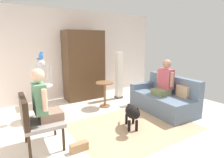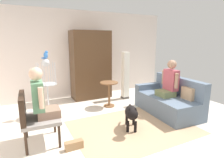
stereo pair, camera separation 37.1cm
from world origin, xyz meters
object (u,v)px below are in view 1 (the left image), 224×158
at_px(couch, 164,99).
at_px(person_on_couch, 165,80).
at_px(bird_cage_stand, 43,87).
at_px(column_lamp, 119,76).
at_px(armoire_cabinet, 84,65).
at_px(round_end_table, 105,91).
at_px(dog, 132,113).
at_px(person_on_armchair, 43,100).
at_px(parrot, 41,56).
at_px(handbag, 79,147).
at_px(armchair, 34,118).

relative_size(couch, person_on_couch, 1.93).
relative_size(bird_cage_stand, column_lamp, 0.95).
height_order(couch, armoire_cabinet, armoire_cabinet).
height_order(round_end_table, dog, round_end_table).
bearing_deg(bird_cage_stand, person_on_armchair, -102.51).
distance_m(column_lamp, armoire_cabinet, 1.10).
xyz_separation_m(parrot, handbag, (0.12, -1.66, -1.37)).
bearing_deg(armchair, parrot, 70.18).
xyz_separation_m(column_lamp, armoire_cabinet, (-0.88, 0.58, 0.32)).
height_order(armchair, round_end_table, armchair).
height_order(column_lamp, handbag, column_lamp).
bearing_deg(dog, armoire_cabinet, 88.14).
distance_m(person_on_couch, round_end_table, 1.57).
distance_m(armchair, column_lamp, 3.12).
distance_m(dog, armoire_cabinet, 2.51).
bearing_deg(bird_cage_stand, round_end_table, -3.70).
bearing_deg(parrot, handbag, -85.72).
bearing_deg(armoire_cabinet, handbag, -116.56).
relative_size(person_on_armchair, column_lamp, 0.61).
height_order(person_on_armchair, handbag, person_on_armchair).
relative_size(person_on_couch, handbag, 2.93).
relative_size(parrot, handbag, 0.61).
distance_m(round_end_table, parrot, 1.83).
distance_m(person_on_couch, dog, 1.43).
height_order(round_end_table, handbag, round_end_table).
xyz_separation_m(bird_cage_stand, handbag, (0.14, -1.66, -0.66)).
xyz_separation_m(couch, column_lamp, (-0.38, 1.46, 0.40)).
xyz_separation_m(person_on_armchair, dog, (1.61, -0.32, -0.47)).
xyz_separation_m(couch, person_on_armchair, (-2.95, -0.06, 0.52)).
height_order(round_end_table, bird_cage_stand, bird_cage_stand).
xyz_separation_m(armchair, person_on_armchair, (0.15, -0.01, 0.28)).
bearing_deg(round_end_table, person_on_couch, -44.08).
xyz_separation_m(person_on_armchair, armoire_cabinet, (1.69, 2.10, 0.20)).
bearing_deg(parrot, column_lamp, 7.93).
height_order(bird_cage_stand, armoire_cabinet, armoire_cabinet).
xyz_separation_m(armchair, column_lamp, (2.72, 1.52, 0.17)).
bearing_deg(parrot, armoire_cabinet, 32.57).
bearing_deg(round_end_table, parrot, 176.26).
distance_m(bird_cage_stand, handbag, 1.79).
bearing_deg(parrot, round_end_table, -3.74).
distance_m(dog, column_lamp, 2.11).
xyz_separation_m(column_lamp, handbag, (-2.16, -1.98, -0.63)).
distance_m(parrot, handbag, 2.15).
xyz_separation_m(dog, column_lamp, (0.96, 1.84, 0.36)).
bearing_deg(round_end_table, dog, -98.47).
xyz_separation_m(armchair, handbag, (0.56, -0.46, -0.47)).
bearing_deg(handbag, bird_cage_stand, 94.86).
relative_size(dog, parrot, 3.99).
height_order(parrot, handbag, parrot).
bearing_deg(bird_cage_stand, person_on_couch, -23.68).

